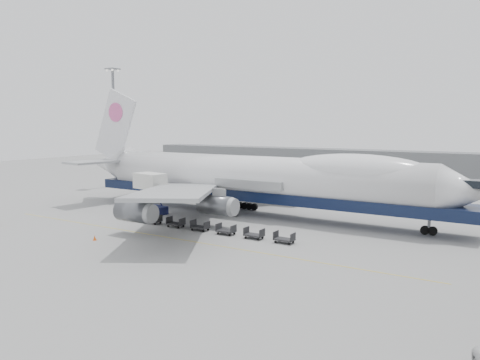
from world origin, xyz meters
The scene contains 14 objects.
ground centered at (0.00, 0.00, 0.00)m, with size 260.00×260.00×0.00m, color gray.
apron_line centered at (0.00, -6.00, 0.01)m, with size 60.00×0.15×0.01m, color gold.
hangar centered at (-10.00, 70.00, 3.50)m, with size 110.00×8.00×7.00m, color slate.
floodlight_mast centered at (-42.00, 24.00, 14.27)m, with size 2.40×2.40×25.43m.
airliner centered at (0.64, 12.00, 5.62)m, with size 67.00×55.30×19.98m.
catering_truck centered at (-13.97, 4.52, 3.45)m, with size 5.71×4.34×6.18m.
traffic_cone centered at (-8.04, -11.60, 0.29)m, with size 0.41×0.41×0.61m.
dolly_0 centered at (-12.48, -1.03, 0.53)m, with size 2.30×1.35×1.30m.
dolly_1 centered at (-8.47, -1.03, 0.53)m, with size 2.30×1.35×1.30m.
dolly_2 centered at (-4.45, -1.03, 0.53)m, with size 2.30×1.35×1.30m.
dolly_3 centered at (-0.44, -1.03, 0.53)m, with size 2.30×1.35×1.30m.
dolly_4 centered at (3.57, -1.03, 0.53)m, with size 2.30×1.35×1.30m.
dolly_5 centered at (7.59, -1.03, 0.53)m, with size 2.30×1.35×1.30m.
dolly_6 centered at (11.60, -1.03, 0.53)m, with size 2.30×1.35×1.30m.
Camera 1 is at (34.92, -48.38, 13.67)m, focal length 35.00 mm.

